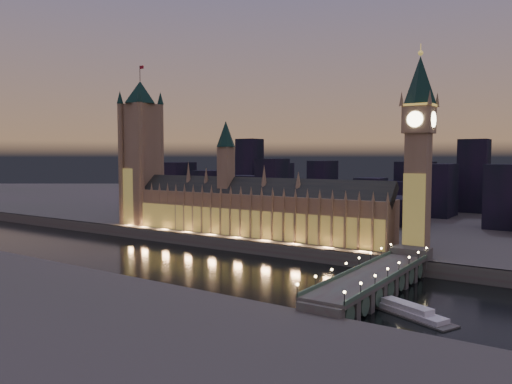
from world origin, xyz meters
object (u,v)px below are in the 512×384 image
Objects in this scene: palace_of_westminster at (248,208)px; river_boat at (407,311)px; victoria_tower at (141,146)px; elizabeth_tower at (419,137)px; westminster_bridge at (378,280)px.

river_boat is at bearing -32.62° from palace_of_westminster.
victoria_tower reaches higher than palace_of_westminster.
river_boat is at bearing -75.68° from elizabeth_tower.
palace_of_westminster is 4.89× the size of river_boat.
palace_of_westminster is 1.79× the size of westminster_bridge.
victoria_tower is at bearing 179.91° from palace_of_westminster.
elizabeth_tower is at bearing 104.32° from river_boat.
victoria_tower reaches higher than elizabeth_tower.
palace_of_westminster is 122.80m from elizabeth_tower.
river_boat is (20.00, -22.13, -4.43)m from westminster_bridge.
victoria_tower is 264.74m from river_boat.
westminster_bridge is 30.15m from river_boat.
westminster_bridge is at bearing -16.52° from victoria_tower.
elizabeth_tower is 114.35m from river_boat.
victoria_tower is at bearing 160.00° from river_boat.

